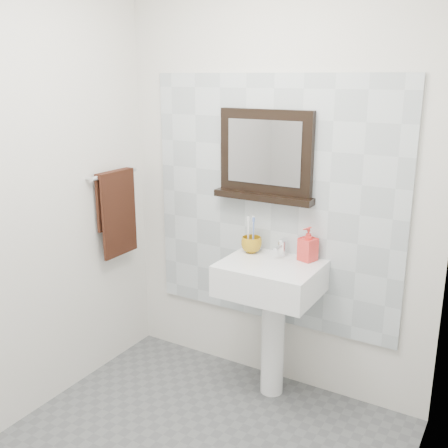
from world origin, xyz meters
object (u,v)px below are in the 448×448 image
at_px(soap_dispenser, 308,244).
at_px(toothbrush_cup, 251,245).
at_px(pedestal_sink, 271,293).
at_px(framed_mirror, 266,158).
at_px(hand_towel, 117,207).

bearing_deg(soap_dispenser, toothbrush_cup, -155.20).
distance_m(pedestal_sink, soap_dispenser, 0.35).
relative_size(pedestal_sink, toothbrush_cup, 7.80).
bearing_deg(pedestal_sink, soap_dispenser, 41.29).
xyz_separation_m(pedestal_sink, toothbrush_cup, (-0.18, 0.10, 0.23)).
bearing_deg(pedestal_sink, framed_mirror, 127.42).
height_order(pedestal_sink, hand_towel, hand_towel).
height_order(toothbrush_cup, soap_dispenser, soap_dispenser).
distance_m(toothbrush_cup, soap_dispenser, 0.35).
xyz_separation_m(pedestal_sink, hand_towel, (-1.05, -0.10, 0.40)).
height_order(pedestal_sink, toothbrush_cup, pedestal_sink).
distance_m(soap_dispenser, hand_towel, 1.24).
distance_m(toothbrush_cup, hand_towel, 0.91).
xyz_separation_m(toothbrush_cup, framed_mirror, (0.04, 0.08, 0.52)).
height_order(framed_mirror, hand_towel, framed_mirror).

